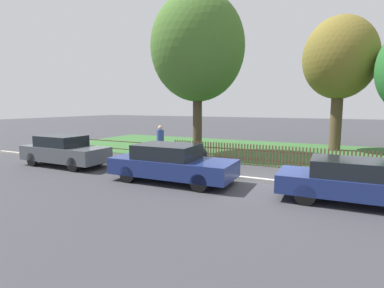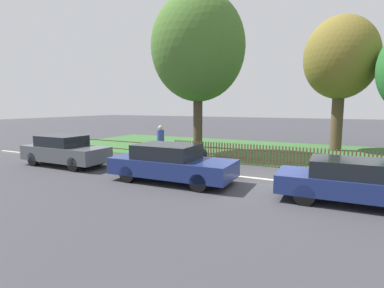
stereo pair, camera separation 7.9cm
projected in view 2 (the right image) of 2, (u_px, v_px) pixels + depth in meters
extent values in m
plane|color=#38383D|center=(273.00, 184.00, 10.64)|extent=(120.00, 120.00, 0.00)
cube|color=#B2ADA3|center=(274.00, 182.00, 10.72)|extent=(31.84, 0.20, 0.12)
cube|color=#33602D|center=(301.00, 153.00, 17.53)|extent=(31.84, 9.67, 0.01)
cube|color=brown|center=(287.00, 162.00, 13.23)|extent=(31.84, 0.03, 0.05)
cube|color=brown|center=(288.00, 153.00, 13.17)|extent=(31.84, 0.03, 0.05)
cube|color=brown|center=(176.00, 149.00, 15.69)|extent=(0.06, 0.03, 0.99)
cube|color=brown|center=(178.00, 149.00, 15.63)|extent=(0.06, 0.03, 0.99)
cube|color=brown|center=(180.00, 150.00, 15.56)|extent=(0.06, 0.03, 0.99)
cube|color=brown|center=(183.00, 150.00, 15.50)|extent=(0.06, 0.03, 0.99)
cube|color=brown|center=(185.00, 150.00, 15.44)|extent=(0.06, 0.03, 0.99)
cube|color=brown|center=(188.00, 150.00, 15.37)|extent=(0.06, 0.03, 0.99)
cube|color=brown|center=(190.00, 150.00, 15.31)|extent=(0.06, 0.03, 0.99)
cube|color=brown|center=(193.00, 151.00, 15.25)|extent=(0.06, 0.03, 0.99)
cube|color=brown|center=(195.00, 151.00, 15.18)|extent=(0.06, 0.03, 0.99)
cube|color=brown|center=(198.00, 151.00, 15.12)|extent=(0.06, 0.03, 0.99)
cube|color=brown|center=(200.00, 151.00, 15.05)|extent=(0.06, 0.03, 0.99)
cube|color=brown|center=(203.00, 151.00, 14.99)|extent=(0.06, 0.03, 0.99)
cube|color=brown|center=(206.00, 151.00, 14.93)|extent=(0.06, 0.03, 0.99)
cube|color=brown|center=(208.00, 152.00, 14.86)|extent=(0.06, 0.03, 0.99)
cube|color=brown|center=(211.00, 152.00, 14.80)|extent=(0.06, 0.03, 0.99)
cube|color=brown|center=(214.00, 152.00, 14.74)|extent=(0.06, 0.03, 0.99)
cube|color=brown|center=(216.00, 152.00, 14.67)|extent=(0.06, 0.03, 0.99)
cube|color=brown|center=(219.00, 152.00, 14.61)|extent=(0.06, 0.03, 0.99)
cube|color=brown|center=(222.00, 153.00, 14.55)|extent=(0.06, 0.03, 0.99)
cube|color=brown|center=(225.00, 153.00, 14.48)|extent=(0.06, 0.03, 0.99)
cube|color=brown|center=(227.00, 153.00, 14.42)|extent=(0.06, 0.03, 0.99)
cube|color=brown|center=(230.00, 153.00, 14.35)|extent=(0.06, 0.03, 0.99)
cube|color=brown|center=(233.00, 153.00, 14.29)|extent=(0.06, 0.03, 0.99)
cube|color=brown|center=(236.00, 154.00, 14.23)|extent=(0.06, 0.03, 0.99)
cube|color=brown|center=(239.00, 154.00, 14.16)|extent=(0.06, 0.03, 0.99)
cube|color=brown|center=(242.00, 154.00, 14.10)|extent=(0.06, 0.03, 0.99)
cube|color=brown|center=(245.00, 154.00, 14.04)|extent=(0.06, 0.03, 0.99)
cube|color=brown|center=(248.00, 155.00, 13.97)|extent=(0.06, 0.03, 0.99)
cube|color=brown|center=(251.00, 155.00, 13.91)|extent=(0.06, 0.03, 0.99)
cube|color=brown|center=(254.00, 155.00, 13.85)|extent=(0.06, 0.03, 0.99)
cube|color=brown|center=(257.00, 155.00, 13.78)|extent=(0.06, 0.03, 0.99)
cube|color=brown|center=(260.00, 155.00, 13.72)|extent=(0.06, 0.03, 0.99)
cube|color=brown|center=(263.00, 156.00, 13.65)|extent=(0.06, 0.03, 0.99)
cube|color=brown|center=(266.00, 156.00, 13.59)|extent=(0.06, 0.03, 0.99)
cube|color=brown|center=(269.00, 156.00, 13.53)|extent=(0.06, 0.03, 0.99)
cube|color=brown|center=(273.00, 156.00, 13.46)|extent=(0.06, 0.03, 0.99)
cube|color=brown|center=(276.00, 157.00, 13.40)|extent=(0.06, 0.03, 0.99)
cube|color=brown|center=(279.00, 157.00, 13.34)|extent=(0.06, 0.03, 0.99)
cube|color=brown|center=(282.00, 157.00, 13.27)|extent=(0.06, 0.03, 0.99)
cube|color=brown|center=(286.00, 157.00, 13.21)|extent=(0.06, 0.03, 0.99)
cube|color=brown|center=(289.00, 158.00, 13.15)|extent=(0.06, 0.03, 0.99)
cube|color=brown|center=(292.00, 158.00, 13.08)|extent=(0.06, 0.03, 0.99)
cube|color=brown|center=(296.00, 158.00, 13.02)|extent=(0.06, 0.03, 0.99)
cube|color=brown|center=(299.00, 158.00, 12.95)|extent=(0.06, 0.03, 0.99)
cube|color=brown|center=(303.00, 159.00, 12.89)|extent=(0.06, 0.03, 0.99)
cube|color=brown|center=(306.00, 159.00, 12.83)|extent=(0.06, 0.03, 0.99)
cube|color=brown|center=(310.00, 159.00, 12.76)|extent=(0.06, 0.03, 0.99)
cube|color=brown|center=(314.00, 159.00, 12.70)|extent=(0.06, 0.03, 0.99)
cube|color=brown|center=(317.00, 160.00, 12.64)|extent=(0.06, 0.03, 0.99)
cube|color=brown|center=(321.00, 160.00, 12.57)|extent=(0.06, 0.03, 0.99)
cube|color=brown|center=(325.00, 160.00, 12.51)|extent=(0.06, 0.03, 0.99)
cube|color=brown|center=(328.00, 161.00, 12.44)|extent=(0.06, 0.03, 0.99)
cube|color=brown|center=(332.00, 161.00, 12.38)|extent=(0.06, 0.03, 0.99)
cube|color=brown|center=(336.00, 161.00, 12.32)|extent=(0.06, 0.03, 0.99)
cube|color=brown|center=(340.00, 161.00, 12.25)|extent=(0.06, 0.03, 0.99)
cube|color=brown|center=(344.00, 162.00, 12.19)|extent=(0.06, 0.03, 0.99)
cube|color=brown|center=(348.00, 162.00, 12.13)|extent=(0.06, 0.03, 0.99)
cube|color=brown|center=(352.00, 162.00, 12.06)|extent=(0.06, 0.03, 0.99)
cube|color=brown|center=(356.00, 163.00, 12.00)|extent=(0.06, 0.03, 0.99)
cube|color=brown|center=(360.00, 163.00, 11.94)|extent=(0.06, 0.03, 0.99)
cube|color=brown|center=(364.00, 163.00, 11.87)|extent=(0.06, 0.03, 0.99)
cube|color=brown|center=(368.00, 164.00, 11.81)|extent=(0.06, 0.03, 0.99)
cube|color=brown|center=(372.00, 164.00, 11.74)|extent=(0.06, 0.03, 0.99)
cube|color=brown|center=(377.00, 164.00, 11.68)|extent=(0.06, 0.03, 0.99)
cube|color=brown|center=(381.00, 164.00, 11.62)|extent=(0.06, 0.03, 0.99)
cube|color=#51565B|center=(66.00, 153.00, 13.79)|extent=(4.22, 1.66, 0.65)
cube|color=black|center=(62.00, 141.00, 13.82)|extent=(2.03, 1.48, 0.49)
cylinder|color=black|center=(99.00, 159.00, 13.90)|extent=(0.61, 0.15, 0.61)
cylinder|color=black|center=(73.00, 164.00, 12.59)|extent=(0.61, 0.15, 0.61)
cylinder|color=black|center=(60.00, 155.00, 15.07)|extent=(0.61, 0.15, 0.61)
cylinder|color=black|center=(33.00, 159.00, 13.76)|extent=(0.61, 0.15, 0.61)
cube|color=navy|center=(172.00, 167.00, 10.91)|extent=(4.59, 1.90, 0.60)
cube|color=black|center=(167.00, 151.00, 10.93)|extent=(2.22, 1.67, 0.51)
cylinder|color=black|center=(217.00, 173.00, 11.09)|extent=(0.60, 0.15, 0.60)
cylinder|color=black|center=(198.00, 183.00, 9.59)|extent=(0.60, 0.15, 0.60)
cylinder|color=black|center=(152.00, 166.00, 12.29)|extent=(0.60, 0.15, 0.60)
cylinder|color=black|center=(127.00, 174.00, 10.79)|extent=(0.60, 0.15, 0.60)
cube|color=navy|center=(358.00, 186.00, 8.38)|extent=(4.42, 1.76, 0.54)
cube|color=black|center=(351.00, 168.00, 8.41)|extent=(2.14, 1.54, 0.47)
cylinder|color=black|center=(308.00, 183.00, 9.67)|extent=(0.60, 0.15, 0.60)
cylinder|color=black|center=(304.00, 195.00, 8.30)|extent=(0.60, 0.15, 0.60)
cylinder|color=black|center=(202.00, 161.00, 13.42)|extent=(0.60, 0.11, 0.60)
cylinder|color=black|center=(175.00, 158.00, 14.06)|extent=(0.60, 0.11, 0.60)
ellipsoid|color=black|center=(188.00, 152.00, 13.69)|extent=(1.89, 0.60, 0.84)
ellipsoid|color=black|center=(197.00, 148.00, 13.46)|extent=(0.44, 0.73, 0.39)
cylinder|color=#473828|center=(198.00, 116.00, 17.16)|extent=(0.52, 0.52, 4.35)
ellipsoid|color=#426B28|center=(198.00, 47.00, 16.67)|extent=(5.24, 5.24, 6.03)
cylinder|color=brown|center=(337.00, 116.00, 18.34)|extent=(0.68, 0.68, 4.27)
ellipsoid|color=olive|center=(341.00, 58.00, 17.90)|extent=(4.27, 4.27, 4.92)
cylinder|color=#2D3351|center=(159.00, 152.00, 15.18)|extent=(0.16, 0.16, 0.87)
cylinder|color=#2D3351|center=(163.00, 152.00, 15.10)|extent=(0.16, 0.16, 0.87)
cylinder|color=#334C93|center=(161.00, 137.00, 15.04)|extent=(0.41, 0.41, 0.69)
sphere|color=beige|center=(160.00, 128.00, 14.99)|extent=(0.23, 0.23, 0.23)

